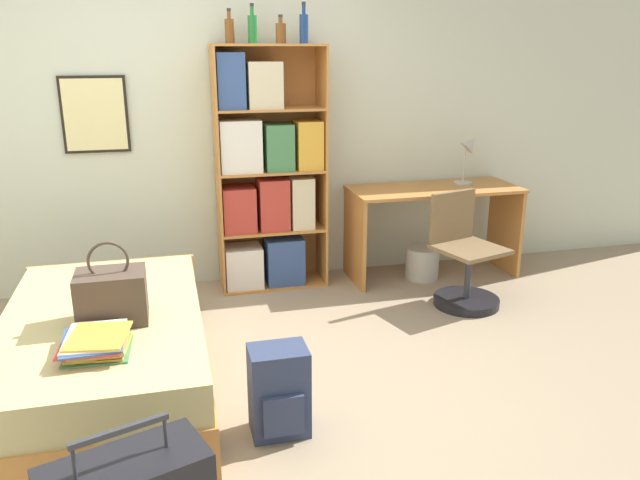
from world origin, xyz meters
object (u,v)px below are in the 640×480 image
Objects in this scene: bottle_blue at (304,28)px; waste_bin at (422,263)px; bed at (106,353)px; bottle_brown at (253,28)px; bottle_green at (230,30)px; bookcase at (266,178)px; book_stack_on_bed at (97,343)px; desk_lamp at (469,151)px; backpack at (279,392)px; handbag at (112,296)px; desk at (433,213)px; desk_chair at (464,270)px; bottle_clear at (281,33)px.

bottle_blue reaches higher than waste_bin.
bed is 2.52m from bottle_brown.
bottle_green is 2.38m from waste_bin.
book_stack_on_bed is at bearing -120.59° from bookcase.
bookcase is 1.71m from desk_lamp.
backpack is at bearing -91.60° from bottle_green.
bottle_brown is 0.96× the size of bottle_blue.
desk_lamp is (2.77, 1.52, 0.40)m from handbag.
backpack is at bearing -97.99° from bookcase.
bed is 1.05m from backpack.
bottle_brown is at bearing -1.33° from bottle_green.
book_stack_on_bed is 2.57m from bottle_green.
desk is at bearing -5.50° from bottle_brown.
bed is at bearing -153.91° from desk_lamp.
bottle_green is (0.91, 1.46, 1.73)m from bed.
backpack is (-1.66, -1.93, -0.31)m from desk.
bookcase is 1.11m from bottle_green.
bed is 0.41m from handbag.
bottle_green is at bearing 178.67° from bottle_brown.
book_stack_on_bed is 3.08m from desk.
desk_lamp is (0.33, 0.07, 0.49)m from desk.
bookcase reaches higher than desk_chair.
desk_chair is at bearing 15.27° from bed.
bottle_brown reaches higher than handbag.
bottle_green is at bearing 172.44° from waste_bin.
bottle_blue reaches higher than backpack.
desk is at bearing 29.41° from waste_bin.
bottle_blue reaches higher than bottle_clear.
bottle_clear is at bearing 149.56° from desk_chair.
bottle_green is 2.16m from desk.
bottle_green is at bearing 174.24° from bottle_blue.
bottle_brown is 2.72m from backpack.
backpack is (0.78, -0.48, -0.40)m from handbag.
bottle_blue is at bearing -7.72° from bottle_brown.
bottle_green reaches higher than bottle_clear.
bookcase is at bearing 82.01° from backpack.
bottle_blue is at bearing 48.09° from handbag.
bottle_brown is 0.33× the size of desk_chair.
desk_lamp is (1.57, -0.01, -0.93)m from bottle_clear.
book_stack_on_bed is 2.75m from desk_chair.
bottle_green is 0.87× the size of waste_bin.
desk is at bearing 35.69° from book_stack_on_bed.
book_stack_on_bed is 2.67m from bottle_clear.
bookcase is 6.77× the size of waste_bin.
backpack is at bearing -101.86° from bottle_clear.
book_stack_on_bed reaches higher than waste_bin.
waste_bin is (1.28, -0.16, -0.75)m from bookcase.
book_stack_on_bed is (0.02, -0.48, 0.29)m from bed.
bookcase is at bearing -10.01° from bottle_green.
backpack is at bearing -134.83° from desk_lamp.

